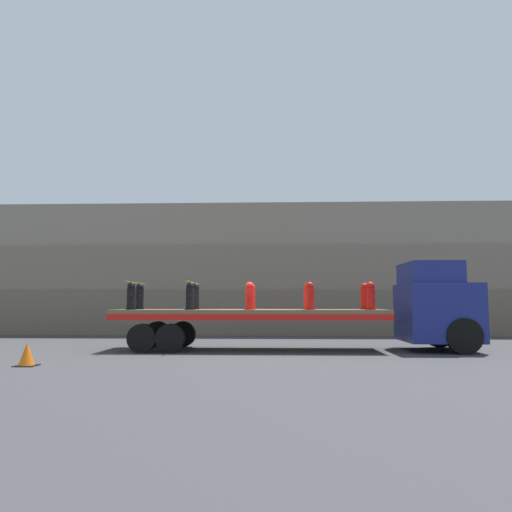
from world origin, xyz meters
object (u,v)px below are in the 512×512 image
at_px(fire_hydrant_red_near_4, 370,296).
at_px(fire_hydrant_black_near_1, 190,296).
at_px(fire_hydrant_red_far_2, 251,297).
at_px(fire_hydrant_red_far_3, 308,296).
at_px(flatbed_trailer, 229,318).
at_px(fire_hydrant_black_near_0, 131,296).
at_px(fire_hydrant_black_far_0, 140,297).
at_px(fire_hydrant_red_near_2, 250,296).
at_px(traffic_cone, 27,354).
at_px(fire_hydrant_black_far_1, 195,297).
at_px(truck_cab, 439,306).
at_px(fire_hydrant_red_far_4, 365,296).
at_px(fire_hydrant_red_near_3, 310,296).

bearing_deg(fire_hydrant_red_near_4, fire_hydrant_black_near_1, 180.00).
distance_m(fire_hydrant_red_far_2, fire_hydrant_red_far_3, 2.02).
xyz_separation_m(fire_hydrant_black_near_1, fire_hydrant_red_near_4, (6.05, 0.00, 0.00)).
xyz_separation_m(flatbed_trailer, fire_hydrant_black_near_0, (-3.29, -0.54, 0.74)).
bearing_deg(fire_hydrant_red_far_2, fire_hydrant_black_near_0, -165.12).
bearing_deg(fire_hydrant_black_far_0, fire_hydrant_red_near_2, -14.88).
bearing_deg(fire_hydrant_black_near_0, fire_hydrant_red_near_4, 0.00).
bearing_deg(fire_hydrant_red_near_2, traffic_cone, -144.17).
xyz_separation_m(fire_hydrant_black_far_1, fire_hydrant_red_far_2, (2.02, 0.00, 0.00)).
relative_size(fire_hydrant_black_near_0, fire_hydrant_black_far_1, 1.00).
height_order(fire_hydrant_black_near_0, fire_hydrant_red_near_4, same).
bearing_deg(fire_hydrant_red_far_2, truck_cab, -4.74).
height_order(fire_hydrant_black_near_0, fire_hydrant_red_far_2, same).
distance_m(fire_hydrant_black_far_1, fire_hydrant_red_far_4, 6.05).
bearing_deg(fire_hydrant_red_near_2, fire_hydrant_red_far_2, 90.00).
xyz_separation_m(flatbed_trailer, fire_hydrant_red_near_4, (4.77, -0.54, 0.74)).
relative_size(fire_hydrant_black_far_0, traffic_cone, 1.51).
xyz_separation_m(truck_cab, fire_hydrant_black_far_1, (-8.47, 0.54, 0.32)).
bearing_deg(fire_hydrant_black_far_0, fire_hydrant_red_near_3, -10.04).
bearing_deg(fire_hydrant_red_near_4, fire_hydrant_red_far_4, 90.00).
bearing_deg(fire_hydrant_black_far_1, fire_hydrant_red_far_4, 0.00).
xyz_separation_m(fire_hydrant_black_near_1, fire_hydrant_red_near_3, (4.03, 0.00, 0.00)).
bearing_deg(flatbed_trailer, fire_hydrant_red_far_2, 35.80).
bearing_deg(traffic_cone, flatbed_trailer, 43.39).
bearing_deg(fire_hydrant_red_near_4, truck_cab, 12.47).
distance_m(fire_hydrant_black_far_0, fire_hydrant_red_far_3, 6.05).
distance_m(fire_hydrant_black_near_1, fire_hydrant_red_near_4, 6.05).
relative_size(fire_hydrant_red_far_2, fire_hydrant_red_far_3, 1.00).
bearing_deg(fire_hydrant_black_near_0, fire_hydrant_red_near_3, 0.00).
bearing_deg(fire_hydrant_black_near_1, fire_hydrant_red_far_2, 27.98).
bearing_deg(fire_hydrant_black_near_0, fire_hydrant_black_far_1, 27.98).
xyz_separation_m(flatbed_trailer, fire_hydrant_red_far_3, (2.76, 0.54, 0.74)).
height_order(fire_hydrant_black_far_1, fire_hydrant_red_far_2, same).
distance_m(flatbed_trailer, fire_hydrant_red_near_2, 1.18).
bearing_deg(fire_hydrant_black_far_1, fire_hydrant_black_far_0, 180.00).
height_order(truck_cab, fire_hydrant_red_near_4, truck_cab).
bearing_deg(fire_hydrant_red_far_2, fire_hydrant_red_near_2, -90.00).
bearing_deg(fire_hydrant_red_far_3, fire_hydrant_black_far_1, 180.00).
bearing_deg(fire_hydrant_red_far_4, fire_hydrant_red_near_4, -90.00).
bearing_deg(fire_hydrant_red_near_2, fire_hydrant_black_far_1, 152.02).
relative_size(fire_hydrant_black_near_1, fire_hydrant_red_near_2, 1.00).
height_order(fire_hydrant_black_far_0, fire_hydrant_red_near_4, same).
distance_m(fire_hydrant_red_far_3, traffic_cone, 9.23).
bearing_deg(fire_hydrant_red_near_3, fire_hydrant_black_near_1, 180.00).
height_order(fire_hydrant_black_near_0, fire_hydrant_black_far_0, same).
height_order(fire_hydrant_red_far_2, fire_hydrant_red_near_3, same).
distance_m(truck_cab, flatbed_trailer, 7.21).
bearing_deg(fire_hydrant_red_far_2, fire_hydrant_black_near_1, -152.02).
bearing_deg(traffic_cone, fire_hydrant_black_far_0, 73.39).
relative_size(fire_hydrant_black_near_1, fire_hydrant_red_near_3, 1.00).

